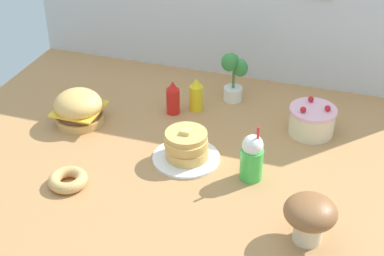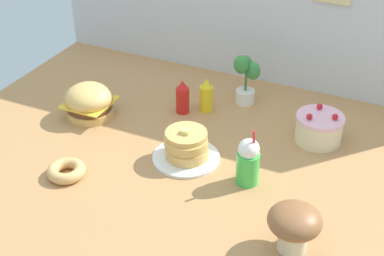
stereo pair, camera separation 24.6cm
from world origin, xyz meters
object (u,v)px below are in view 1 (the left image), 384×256
at_px(ketchup_bottle, 173,98).
at_px(mushroom_stool, 310,216).
at_px(donut_pink_glaze, 68,180).
at_px(burger, 79,108).
at_px(mustard_bottle, 196,95).
at_px(layer_cake, 312,120).
at_px(pancake_stack, 186,148).
at_px(potted_plant, 233,75).
at_px(cream_soda_cup, 252,157).

relative_size(ketchup_bottle, mushroom_stool, 0.91).
distance_m(ketchup_bottle, donut_pink_glaze, 0.73).
relative_size(burger, mustard_bottle, 1.33).
height_order(burger, donut_pink_glaze, burger).
bearing_deg(layer_cake, pancake_stack, -141.75).
xyz_separation_m(potted_plant, mushroom_stool, (0.53, -0.93, -0.03)).
xyz_separation_m(layer_cake, cream_soda_cup, (-0.19, -0.43, 0.04)).
bearing_deg(ketchup_bottle, cream_soda_cup, -39.15).
distance_m(burger, cream_soda_cup, 0.92).
height_order(donut_pink_glaze, potted_plant, potted_plant).
xyz_separation_m(burger, ketchup_bottle, (0.40, 0.23, 0.00)).
relative_size(burger, donut_pink_glaze, 1.43).
height_order(pancake_stack, cream_soda_cup, cream_soda_cup).
xyz_separation_m(mustard_bottle, mushroom_stool, (0.68, -0.77, 0.03)).
height_order(layer_cake, mushroom_stool, mushroom_stool).
distance_m(burger, potted_plant, 0.80).
height_order(burger, cream_soda_cup, cream_soda_cup).
bearing_deg(mushroom_stool, cream_soda_cup, 133.27).
bearing_deg(mushroom_stool, ketchup_bottle, 137.87).
distance_m(ketchup_bottle, mustard_bottle, 0.12).
height_order(layer_cake, mustard_bottle, mustard_bottle).
distance_m(burger, pancake_stack, 0.61).
distance_m(pancake_stack, potted_plant, 0.60).
distance_m(burger, ketchup_bottle, 0.47).
height_order(pancake_stack, donut_pink_glaze, pancake_stack).
bearing_deg(donut_pink_glaze, ketchup_bottle, 72.36).
xyz_separation_m(mustard_bottle, potted_plant, (0.15, 0.16, 0.06)).
height_order(ketchup_bottle, mustard_bottle, same).
bearing_deg(donut_pink_glaze, pancake_stack, 38.62).
relative_size(burger, layer_cake, 1.06).
relative_size(pancake_stack, mustard_bottle, 1.70).
xyz_separation_m(cream_soda_cup, donut_pink_glaze, (-0.72, -0.29, -0.08)).
height_order(layer_cake, ketchup_bottle, ketchup_bottle).
height_order(mustard_bottle, potted_plant, potted_plant).
height_order(burger, layer_cake, burger).
distance_m(pancake_stack, layer_cake, 0.63).
relative_size(burger, potted_plant, 0.87).
bearing_deg(donut_pink_glaze, layer_cake, 38.42).
xyz_separation_m(burger, donut_pink_glaze, (0.18, -0.46, -0.05)).
bearing_deg(donut_pink_glaze, burger, 111.76).
distance_m(pancake_stack, mustard_bottle, 0.44).
bearing_deg(pancake_stack, ketchup_bottle, 118.09).
distance_m(layer_cake, mustard_bottle, 0.59).
distance_m(layer_cake, mushroom_stool, 0.74).
xyz_separation_m(donut_pink_glaze, potted_plant, (0.47, 0.92, 0.12)).
xyz_separation_m(donut_pink_glaze, mushroom_stool, (1.00, -0.02, 0.09)).
height_order(burger, mushroom_stool, mushroom_stool).
bearing_deg(ketchup_bottle, mushroom_stool, -42.13).
relative_size(pancake_stack, cream_soda_cup, 1.13).
bearing_deg(pancake_stack, cream_soda_cup, -8.03).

